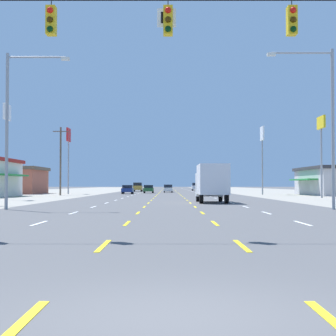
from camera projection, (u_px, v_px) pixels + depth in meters
ground_plane at (171, 196)px, 71.96m from camera, size 572.00×572.00×0.00m
lane_markings at (170, 192)px, 110.44m from camera, size 10.64×227.60×0.01m
signal_span_wire at (159, 77)px, 16.38m from camera, size 26.26×0.53×8.51m
box_truck_inner_right_nearest at (214, 181)px, 44.11m from camera, size 2.40×7.20×3.23m
sedan_far_left_near at (130, 189)px, 85.48m from camera, size 1.80×4.50×1.46m
sedan_inner_left_mid at (151, 189)px, 93.91m from camera, size 1.80×4.50×1.46m
hatchback_center_turn_midfar at (170, 188)px, 99.39m from camera, size 1.72×3.90×1.54m
suv_far_left_far at (140, 187)px, 113.30m from camera, size 1.98×4.90×1.98m
sedan_center_turn_farther at (170, 188)px, 117.97m from camera, size 1.80×4.50×1.46m
suv_far_right_farthest at (198, 187)px, 130.99m from camera, size 1.98×4.90×1.98m
storefront_left_row_2 at (14, 180)px, 86.18m from camera, size 10.29×11.53×4.48m
pole_sign_left_row_1 at (9, 128)px, 52.65m from camera, size 0.24×2.00×9.77m
pole_sign_left_row_2 at (71, 142)px, 84.59m from camera, size 0.24×2.66×10.80m
pole_sign_right_row_1 at (323, 134)px, 59.68m from camera, size 0.24×2.72×9.49m
pole_sign_right_row_2 at (264, 142)px, 79.39m from camera, size 0.24×2.34×10.50m
streetlight_left_row_0 at (15, 119)px, 32.09m from camera, size 3.97×0.26×9.76m
streetlight_right_row_0 at (328, 116)px, 32.02m from camera, size 4.17×0.26×10.03m
utility_pole_left_row_1 at (63, 160)px, 73.30m from camera, size 2.20×0.26×9.72m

